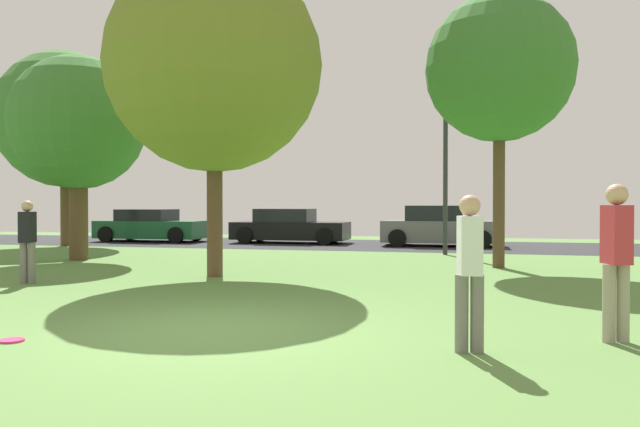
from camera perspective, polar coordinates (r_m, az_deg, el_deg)
ground_plane at (r=7.71m, az=-10.01°, el=-10.72°), size 44.00×44.00×0.00m
road_strip at (r=23.16m, az=6.28°, el=-2.93°), size 44.00×6.40×0.01m
maple_tree_near at (r=18.34m, az=-21.49°, el=7.75°), size 3.67×3.67×5.62m
oak_tree_center at (r=13.64m, az=-9.76°, el=13.42°), size 4.59×4.59×6.82m
maple_tree_far at (r=15.82m, az=16.27°, el=12.72°), size 3.55×3.55×6.59m
birch_tree_lone at (r=24.68m, az=-22.54°, el=8.02°), size 4.97×4.97×7.13m
person_catcher at (r=13.25m, az=-25.45°, el=-2.06°), size 0.30×0.36×1.61m
person_bystander at (r=7.64m, az=25.74°, el=-3.40°), size 0.30×0.37×1.78m
person_walking at (r=6.61m, az=13.67°, el=-4.73°), size 0.30×0.35×1.65m
frisbee_disc at (r=7.88m, az=-26.63°, el=-10.46°), size 0.27×0.27×0.03m
parked_car_green at (r=26.21m, az=-15.38°, el=-1.17°), size 4.40×2.04×1.32m
parked_car_black at (r=24.29m, az=-2.85°, el=-1.28°), size 4.52×1.99×1.35m
parked_car_grey at (r=22.95m, az=10.96°, el=-1.29°), size 4.19×2.06×1.48m
street_lamp_post at (r=19.13m, az=11.53°, el=2.99°), size 0.14×0.14×4.50m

